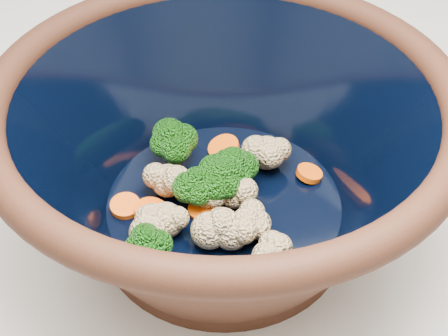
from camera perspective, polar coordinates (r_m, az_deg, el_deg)
The scene contains 2 objects.
mixing_bowl at distance 0.54m, azimuth 0.00°, elevation 1.30°, with size 0.48×0.48×0.17m.
vegetable_pile at distance 0.56m, azimuth -1.28°, elevation -1.68°, with size 0.21×0.19×0.05m.
Camera 1 is at (-0.13, -0.47, 1.36)m, focal length 50.00 mm.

